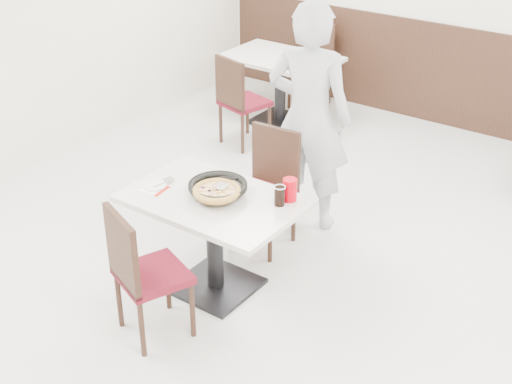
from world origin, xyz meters
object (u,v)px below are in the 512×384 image
Objects in this scene: red_cup at (290,190)px; bg_chair_left_far at (310,67)px; pizza at (217,193)px; cola_glass at (280,196)px; bg_table_left at (280,90)px; main_table at (215,244)px; pizza_pan at (218,190)px; bg_chair_left_near at (245,100)px; chair_far at (263,192)px; side_plate at (155,186)px; diner_person at (309,118)px; chair_near at (153,272)px.

red_cup is 0.17× the size of bg_chair_left_far.
cola_glass is (0.38, 0.20, 0.00)m from pizza.
main_table is at bearing -64.28° from bg_table_left.
bg_chair_left_near is at bearing 122.46° from pizza_pan.
bg_chair_left_far is (-0.02, 1.29, 0.00)m from bg_chair_left_near.
side_plate is at bearing 62.20° from chair_far.
bg_chair_left_near reaches higher than red_cup.
red_cup is at bearing 32.01° from main_table.
pizza_pan is at bearing -162.45° from cola_glass.
bg_chair_left_far is (-1.79, 3.29, -0.34)m from cola_glass.
red_cup reaches higher than main_table.
red_cup is 0.09× the size of diner_person.
bg_chair_left_far reaches higher than red_cup.
cola_glass is at bearing 131.51° from chair_far.
pizza_pan is 3.70m from bg_chair_left_far.
pizza_pan is 2.50× the size of cola_glass.
chair_near is at bearing -91.33° from main_table.
red_cup is at bearing 109.79° from bg_chair_left_far.
diner_person is 2.71m from bg_chair_left_far.
red_cup is 3.21m from bg_table_left.
main_table is at bearing 15.25° from side_plate.
chair_far is 2.92× the size of pizza_pan.
diner_person is at bearing -101.74° from chair_far.
cola_glass is (0.42, 0.18, 0.44)m from main_table.
bg_chair_left_near is (-1.37, 0.98, -0.47)m from diner_person.
bg_table_left is (-1.40, 1.68, -0.57)m from diner_person.
cola_glass is 3.27m from bg_table_left.
bg_chair_left_far is (-0.94, 3.59, -0.28)m from side_plate.
side_plate is (-0.37, -0.80, 0.28)m from chair_far.
pizza is 0.49m from red_cup.
bg_chair_left_far is (-1.37, 3.47, 0.10)m from main_table.
side_plate is (-0.48, -0.10, -0.05)m from pizza.
bg_table_left is at bearing 116.16° from pizza_pan.
main_table is at bearing -92.59° from pizza_pan.
pizza_pan is 0.34× the size of bg_chair_left_far.
bg_chair_left_near is at bearing 137.00° from chair_near.
diner_person is (0.02, 1.20, 0.57)m from main_table.
diner_person reaches higher than main_table.
diner_person reaches higher than bg_chair_left_near.
pizza_pan reaches higher than side_plate.
bg_chair_left_near is at bearing 122.50° from pizza.
pizza_pan is at bearing -152.82° from red_cup.
pizza is 1.86× the size of red_cup.
main_table is 3.69× the size of pizza_pan.
diner_person is at bearing 91.55° from pizza.
bg_chair_left_far is at bearing 118.62° from cola_glass.
chair_far is 7.31× the size of cola_glass.
red_cup is (0.51, -0.40, 0.35)m from chair_far.
pizza is at bearing 77.07° from diner_person.
pizza_pan is at bearing 123.69° from pizza.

